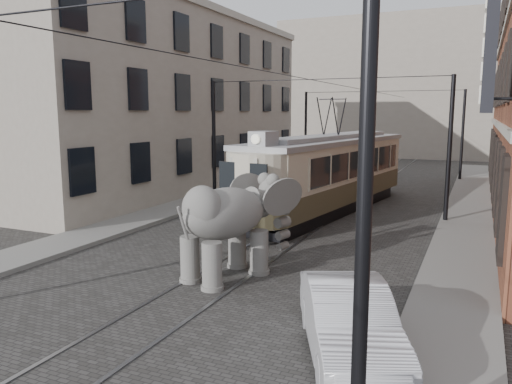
% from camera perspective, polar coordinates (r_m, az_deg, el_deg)
% --- Properties ---
extents(ground, '(120.00, 120.00, 0.00)m').
position_cam_1_polar(ground, '(17.35, 1.93, -6.01)').
color(ground, '#3A3836').
extents(tram_rails, '(1.54, 80.00, 0.02)m').
position_cam_1_polar(tram_rails, '(17.35, 1.93, -5.97)').
color(tram_rails, slate).
rests_on(tram_rails, ground).
extents(sidewalk_right, '(2.00, 60.00, 0.15)m').
position_cam_1_polar(sidewalk_right, '(16.13, 22.23, -7.59)').
color(sidewalk_right, slate).
rests_on(sidewalk_right, ground).
extents(sidewalk_left, '(2.00, 60.00, 0.15)m').
position_cam_1_polar(sidewalk_left, '(20.62, -15.06, -3.67)').
color(sidewalk_left, slate).
rests_on(sidewalk_left, ground).
extents(stucco_building, '(7.00, 24.00, 10.00)m').
position_cam_1_polar(stucco_building, '(30.85, -10.13, 9.84)').
color(stucco_building, gray).
rests_on(stucco_building, ground).
extents(distant_block, '(28.00, 10.00, 14.00)m').
position_cam_1_polar(distant_block, '(55.92, 18.06, 11.19)').
color(distant_block, gray).
rests_on(distant_block, ground).
extents(catenary, '(11.00, 30.20, 6.00)m').
position_cam_1_polar(catenary, '(21.58, 6.55, 5.00)').
color(catenary, black).
rests_on(catenary, ground).
extents(tram, '(4.56, 13.22, 5.15)m').
position_cam_1_polar(tram, '(22.92, 8.50, 4.12)').
color(tram, beige).
rests_on(tram, ground).
extents(elephant, '(3.87, 5.12, 2.78)m').
position_cam_1_polar(elephant, '(13.66, -3.55, -4.16)').
color(elephant, '#64615C').
rests_on(elephant, ground).
extents(parked_car, '(3.07, 4.42, 1.38)m').
position_cam_1_polar(parked_car, '(9.70, 10.56, -14.31)').
color(parked_car, silver).
rests_on(parked_car, ground).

